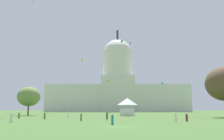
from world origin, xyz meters
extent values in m
plane|color=#42662D|center=(0.00, 0.00, 0.00)|extent=(800.00, 800.00, 0.00)
cube|color=silver|center=(-25.50, 185.32, 11.07)|extent=(58.16, 24.89, 22.14)
cube|color=silver|center=(32.67, 185.32, 11.07)|extent=(58.16, 24.89, 22.14)
cube|color=silver|center=(3.59, 185.32, 14.38)|extent=(26.81, 27.38, 28.77)
cylinder|color=silver|center=(3.59, 185.32, 38.60)|extent=(24.74, 24.74, 19.66)
sphere|color=silver|center=(3.59, 185.32, 48.43)|extent=(25.18, 25.18, 25.18)
cylinder|color=#2D3833|center=(3.59, 185.32, 65.28)|extent=(1.80, 1.80, 8.53)
cube|color=white|center=(4.35, 57.71, 1.29)|extent=(5.41, 7.16, 2.58)
pyramid|color=white|center=(4.35, 57.71, 5.03)|extent=(5.68, 7.51, 2.46)
cylinder|color=brown|center=(-32.19, 62.25, 2.42)|extent=(0.53, 0.53, 4.85)
ellipsoid|color=olive|center=(-32.19, 62.25, 7.00)|extent=(10.80, 10.24, 7.18)
cylinder|color=olive|center=(-25.11, 32.01, 0.69)|extent=(0.57, 0.57, 1.37)
sphere|color=brown|center=(-25.11, 32.01, 1.48)|extent=(0.27, 0.27, 0.21)
cylinder|color=olive|center=(-17.19, 26.77, 0.69)|extent=(0.47, 0.47, 1.38)
sphere|color=brown|center=(-17.19, 26.77, 1.48)|extent=(0.24, 0.24, 0.22)
cylinder|color=olive|center=(-7.43, 17.73, 0.69)|extent=(0.46, 0.46, 1.39)
sphere|color=tan|center=(-7.43, 17.73, 1.49)|extent=(0.28, 0.28, 0.21)
cylinder|color=#1E757A|center=(-1.05, 4.23, 0.74)|extent=(0.45, 0.45, 1.48)
sphere|color=tan|center=(-1.05, 4.23, 1.58)|extent=(0.26, 0.26, 0.22)
cylinder|color=silver|center=(-19.61, 11.99, 0.78)|extent=(0.67, 0.67, 1.55)
sphere|color=beige|center=(-19.61, 11.99, 1.66)|extent=(0.29, 0.29, 0.20)
cylinder|color=black|center=(-2.29, 25.87, 0.77)|extent=(0.40, 0.40, 1.54)
sphere|color=beige|center=(-2.29, 25.87, 1.65)|extent=(0.27, 0.27, 0.22)
cylinder|color=maroon|center=(13.71, 15.94, 0.68)|extent=(0.62, 0.62, 1.36)
sphere|color=#A37556|center=(13.71, 15.94, 1.46)|extent=(0.30, 0.30, 0.21)
cylinder|color=silver|center=(10.91, 13.16, 0.72)|extent=(0.50, 0.50, 1.44)
sphere|color=#A37556|center=(10.91, 13.16, 1.55)|extent=(0.28, 0.28, 0.21)
cylinder|color=silver|center=(-13.48, 38.90, 0.77)|extent=(0.34, 0.34, 1.54)
sphere|color=brown|center=(-13.48, 38.90, 1.65)|extent=(0.23, 0.23, 0.22)
pyramid|color=purple|center=(-16.42, 152.05, 33.38)|extent=(1.06, 1.61, 0.11)
cube|color=yellow|center=(-19.70, 125.57, 32.07)|extent=(1.33, 1.33, 0.59)
cube|color=yellow|center=(-19.70, 125.57, 32.74)|extent=(1.33, 1.33, 0.59)
cylinder|color=orange|center=(-19.85, 125.57, 30.27)|extent=(0.11, 0.25, 3.19)
cylinder|color=#D1339E|center=(-26.98, 45.30, 37.22)|extent=(0.26, 0.15, 1.77)
cube|color=blue|center=(8.25, 96.82, 36.26)|extent=(0.66, 0.84, 1.13)
cylinder|color=red|center=(8.27, 96.82, 34.78)|extent=(0.07, 0.27, 1.97)
cube|color=green|center=(4.43, 110.31, 40.31)|extent=(1.30, 1.30, 0.44)
cube|color=green|center=(4.43, 110.31, 40.90)|extent=(1.30, 1.30, 0.44)
cylinder|color=orange|center=(4.37, 110.31, 38.83)|extent=(0.18, 0.21, 2.55)
cube|color=#8CD133|center=(-2.48, 60.87, 12.48)|extent=(0.97, 0.97, 0.37)
cube|color=#8CD133|center=(-2.48, 60.87, 12.98)|extent=(0.97, 0.97, 0.37)
cube|color=teal|center=(22.46, 86.94, 14.33)|extent=(0.77, 0.65, 0.94)
pyramid|color=white|center=(37.01, 75.70, 47.66)|extent=(1.64, 1.90, 0.32)
cylinder|color=white|center=(37.16, 75.90, 45.93)|extent=(0.13, 0.32, 1.84)
camera|label=1|loc=(-1.11, -37.77, 2.45)|focal=42.86mm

